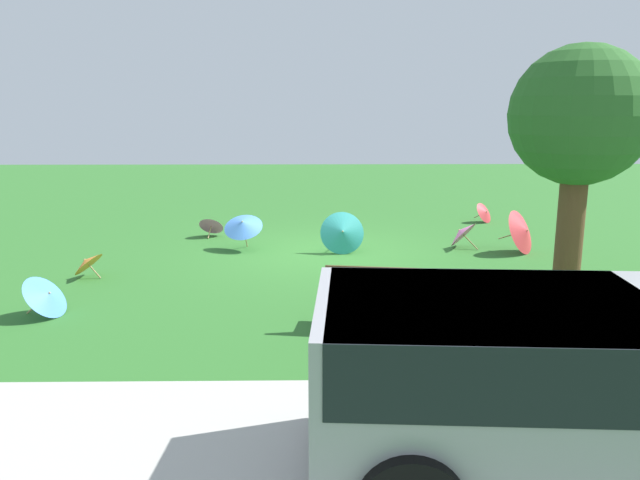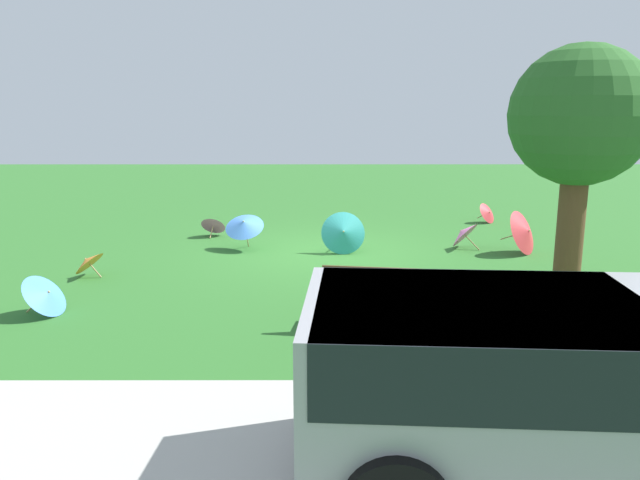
{
  "view_description": "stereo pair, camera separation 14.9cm",
  "coord_description": "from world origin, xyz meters",
  "px_view_note": "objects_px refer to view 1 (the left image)",
  "views": [
    {
      "loc": [
        0.3,
        12.59,
        3.02
      ],
      "look_at": [
        0.14,
        1.52,
        0.6
      ],
      "focal_mm": 34.55,
      "sensor_mm": 36.0,
      "label": 1
    },
    {
      "loc": [
        0.15,
        12.59,
        3.02
      ],
      "look_at": [
        0.14,
        1.52,
        0.6
      ],
      "focal_mm": 34.55,
      "sensor_mm": 36.0,
      "label": 2
    }
  ],
  "objects_px": {
    "van_dark": "(584,376)",
    "parasol_red_1": "(524,231)",
    "shade_tree": "(580,119)",
    "parasol_teal_0": "(342,232)",
    "parasol_blue_1": "(47,295)",
    "parasol_blue_2": "(243,224)",
    "parasol_pink_0": "(461,233)",
    "parasol_orange_0": "(87,262)",
    "park_bench": "(384,296)",
    "parasol_pink_1": "(212,224)",
    "parasol_red_0": "(485,212)"
  },
  "relations": [
    {
      "from": "van_dark",
      "to": "parasol_red_1",
      "type": "relative_size",
      "value": 4.37
    },
    {
      "from": "shade_tree",
      "to": "parasol_teal_0",
      "type": "bearing_deg",
      "value": -38.65
    },
    {
      "from": "parasol_blue_1",
      "to": "parasol_blue_2",
      "type": "height_order",
      "value": "parasol_blue_2"
    },
    {
      "from": "parasol_pink_0",
      "to": "parasol_orange_0",
      "type": "xyz_separation_m",
      "value": [
        7.26,
        2.28,
        -0.05
      ]
    },
    {
      "from": "parasol_red_1",
      "to": "parasol_blue_2",
      "type": "distance_m",
      "value": 5.88
    },
    {
      "from": "park_bench",
      "to": "parasol_pink_1",
      "type": "height_order",
      "value": "park_bench"
    },
    {
      "from": "parasol_pink_1",
      "to": "parasol_orange_0",
      "type": "distance_m",
      "value": 3.95
    },
    {
      "from": "park_bench",
      "to": "parasol_pink_0",
      "type": "relative_size",
      "value": 1.84
    },
    {
      "from": "parasol_blue_1",
      "to": "parasol_red_0",
      "type": "bearing_deg",
      "value": -139.25
    },
    {
      "from": "parasol_pink_0",
      "to": "shade_tree",
      "type": "bearing_deg",
      "value": 105.95
    },
    {
      "from": "parasol_blue_1",
      "to": "parasol_pink_0",
      "type": "relative_size",
      "value": 0.93
    },
    {
      "from": "parasol_teal_0",
      "to": "parasol_pink_0",
      "type": "distance_m",
      "value": 2.64
    },
    {
      "from": "van_dark",
      "to": "parasol_pink_1",
      "type": "bearing_deg",
      "value": -65.16
    },
    {
      "from": "parasol_blue_2",
      "to": "parasol_orange_0",
      "type": "distance_m",
      "value": 3.35
    },
    {
      "from": "shade_tree",
      "to": "parasol_blue_2",
      "type": "xyz_separation_m",
      "value": [
        5.64,
        -3.14,
        -2.25
      ]
    },
    {
      "from": "park_bench",
      "to": "parasol_red_1",
      "type": "relative_size",
      "value": 1.53
    },
    {
      "from": "van_dark",
      "to": "park_bench",
      "type": "distance_m",
      "value": 3.77
    },
    {
      "from": "parasol_pink_0",
      "to": "parasol_blue_2",
      "type": "xyz_separation_m",
      "value": [
        4.7,
        0.14,
        0.22
      ]
    },
    {
      "from": "parasol_pink_1",
      "to": "parasol_blue_2",
      "type": "relative_size",
      "value": 0.7
    },
    {
      "from": "van_dark",
      "to": "parasol_teal_0",
      "type": "height_order",
      "value": "van_dark"
    },
    {
      "from": "shade_tree",
      "to": "parasol_orange_0",
      "type": "distance_m",
      "value": 8.63
    },
    {
      "from": "parasol_pink_1",
      "to": "parasol_blue_2",
      "type": "bearing_deg",
      "value": 121.9
    },
    {
      "from": "parasol_teal_0",
      "to": "parasol_pink_1",
      "type": "distance_m",
      "value": 3.47
    },
    {
      "from": "parasol_blue_2",
      "to": "parasol_pink_1",
      "type": "bearing_deg",
      "value": -58.1
    },
    {
      "from": "parasol_pink_0",
      "to": "parasol_blue_2",
      "type": "relative_size",
      "value": 0.96
    },
    {
      "from": "van_dark",
      "to": "shade_tree",
      "type": "bearing_deg",
      "value": -111.37
    },
    {
      "from": "van_dark",
      "to": "parasol_red_0",
      "type": "bearing_deg",
      "value": -102.02
    },
    {
      "from": "van_dark",
      "to": "parasol_pink_0",
      "type": "bearing_deg",
      "value": -97.3
    },
    {
      "from": "van_dark",
      "to": "parasol_orange_0",
      "type": "bearing_deg",
      "value": -44.98
    },
    {
      "from": "parasol_red_1",
      "to": "parasol_pink_1",
      "type": "xyz_separation_m",
      "value": [
        6.77,
        -1.81,
        -0.18
      ]
    },
    {
      "from": "parasol_blue_1",
      "to": "parasol_pink_0",
      "type": "xyz_separation_m",
      "value": [
        -7.11,
        -4.32,
        0.02
      ]
    },
    {
      "from": "parasol_red_0",
      "to": "parasol_red_1",
      "type": "bearing_deg",
      "value": 87.12
    },
    {
      "from": "parasol_red_1",
      "to": "parasol_pink_0",
      "type": "height_order",
      "value": "parasol_red_1"
    },
    {
      "from": "parasol_red_0",
      "to": "parasol_red_1",
      "type": "relative_size",
      "value": 0.63
    },
    {
      "from": "van_dark",
      "to": "parasol_pink_0",
      "type": "height_order",
      "value": "van_dark"
    },
    {
      "from": "parasol_teal_0",
      "to": "parasol_blue_2",
      "type": "bearing_deg",
      "value": -8.49
    },
    {
      "from": "parasol_blue_1",
      "to": "parasol_pink_1",
      "type": "relative_size",
      "value": 1.29
    },
    {
      "from": "park_bench",
      "to": "parasol_orange_0",
      "type": "height_order",
      "value": "park_bench"
    },
    {
      "from": "park_bench",
      "to": "parasol_red_0",
      "type": "bearing_deg",
      "value": -114.6
    },
    {
      "from": "van_dark",
      "to": "parasol_blue_1",
      "type": "xyz_separation_m",
      "value": [
        6.03,
        -4.13,
        -0.59
      ]
    },
    {
      "from": "parasol_teal_0",
      "to": "parasol_pink_1",
      "type": "relative_size",
      "value": 1.44
    },
    {
      "from": "park_bench",
      "to": "parasol_red_1",
      "type": "xyz_separation_m",
      "value": [
        -3.43,
        -4.38,
        0.01
      ]
    },
    {
      "from": "parasol_pink_1",
      "to": "parasol_red_0",
      "type": "bearing_deg",
      "value": -166.44
    },
    {
      "from": "park_bench",
      "to": "parasol_blue_2",
      "type": "height_order",
      "value": "park_bench"
    },
    {
      "from": "parasol_teal_0",
      "to": "parasol_pink_1",
      "type": "bearing_deg",
      "value": -30.34
    },
    {
      "from": "park_bench",
      "to": "parasol_orange_0",
      "type": "relative_size",
      "value": 2.44
    },
    {
      "from": "van_dark",
      "to": "parasol_teal_0",
      "type": "bearing_deg",
      "value": -79.26
    },
    {
      "from": "parasol_teal_0",
      "to": "parasol_pink_0",
      "type": "relative_size",
      "value": 1.04
    },
    {
      "from": "park_bench",
      "to": "van_dark",
      "type": "bearing_deg",
      "value": 108.19
    },
    {
      "from": "parasol_teal_0",
      "to": "parasol_red_1",
      "type": "distance_m",
      "value": 3.77
    }
  ]
}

